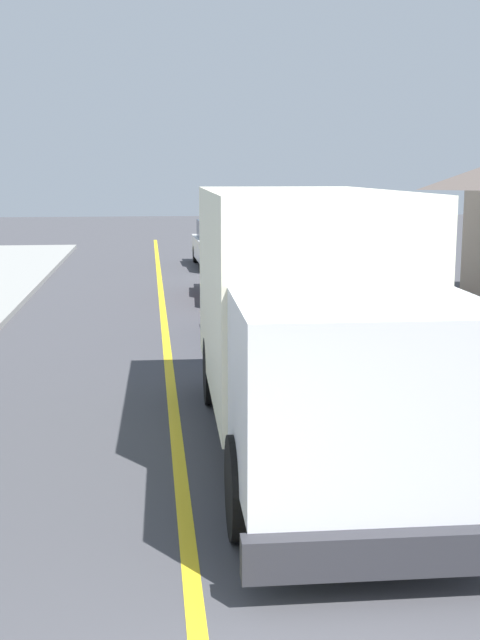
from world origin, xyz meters
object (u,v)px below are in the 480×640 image
(box_truck, at_px, (308,309))
(parked_van_across, at_px, (382,284))
(parked_car_near, at_px, (272,302))
(parked_car_mid, at_px, (241,268))
(parked_car_far, at_px, (220,245))

(box_truck, distance_m, parked_van_across, 9.58)
(parked_car_near, bearing_deg, parked_car_mid, 89.67)
(parked_car_far, xyz_separation_m, parked_van_across, (2.92, -10.91, 0.00))
(box_truck, xyz_separation_m, parked_car_far, (0.65, 19.75, -0.97))
(box_truck, height_order, parked_car_far, box_truck)
(parked_car_near, bearing_deg, parked_car_far, 89.55)
(box_truck, xyz_separation_m, parked_car_mid, (0.57, 12.37, -0.97))
(parked_car_mid, bearing_deg, parked_car_far, 89.44)
(parked_car_near, xyz_separation_m, parked_car_far, (0.11, 13.28, 0.00))
(box_truck, xyz_separation_m, parked_van_across, (3.56, 8.84, -0.97))
(parked_van_across, bearing_deg, parked_car_mid, 130.21)
(parked_van_across, bearing_deg, box_truck, -111.94)
(parked_car_far, bearing_deg, parked_car_mid, -90.56)
(parked_car_mid, relative_size, parked_van_across, 1.02)
(parked_car_near, height_order, parked_car_far, same)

